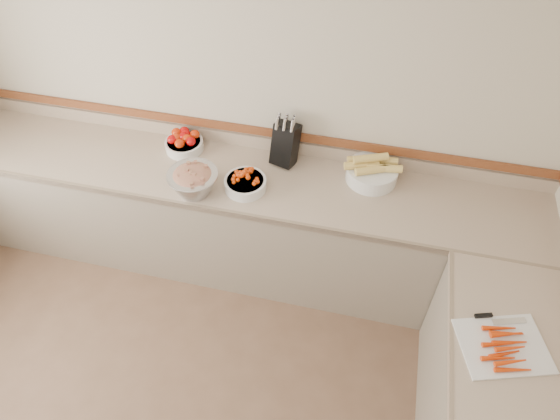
% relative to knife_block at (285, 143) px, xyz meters
% --- Properties ---
extents(back_wall, '(4.00, 0.00, 4.00)m').
position_rel_knife_block_xyz_m(back_wall, '(-0.26, 0.10, 0.25)').
color(back_wall, beige).
rests_on(back_wall, ground_plane).
extents(counter_back, '(4.00, 0.65, 1.08)m').
position_rel_knife_block_xyz_m(counter_back, '(-0.26, -0.22, -0.60)').
color(counter_back, tan).
rests_on(counter_back, ground_plane).
extents(knife_block, '(0.20, 0.22, 0.37)m').
position_rel_knife_block_xyz_m(knife_block, '(0.00, 0.00, 0.00)').
color(knife_block, black).
rests_on(knife_block, counter_back).
extents(tomato_bowl, '(0.26, 0.26, 0.13)m').
position_rel_knife_block_xyz_m(tomato_bowl, '(-0.71, -0.04, -0.09)').
color(tomato_bowl, white).
rests_on(tomato_bowl, counter_back).
extents(cherry_tomato_bowl, '(0.27, 0.27, 0.14)m').
position_rel_knife_block_xyz_m(cherry_tomato_bowl, '(-0.19, -0.32, -0.10)').
color(cherry_tomato_bowl, white).
rests_on(cherry_tomato_bowl, counter_back).
extents(corn_bowl, '(0.37, 0.34, 0.20)m').
position_rel_knife_block_xyz_m(corn_bowl, '(0.59, -0.05, -0.08)').
color(corn_bowl, white).
rests_on(corn_bowl, counter_back).
extents(rhubarb_bowl, '(0.32, 0.32, 0.18)m').
position_rel_knife_block_xyz_m(rhubarb_bowl, '(-0.50, -0.42, -0.06)').
color(rhubarb_bowl, '#B2B2BA').
rests_on(rhubarb_bowl, counter_back).
extents(cutting_board, '(0.49, 0.44, 0.06)m').
position_rel_knife_block_xyz_m(cutting_board, '(1.35, -1.11, -0.14)').
color(cutting_board, silver).
rests_on(cutting_board, counter_right).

